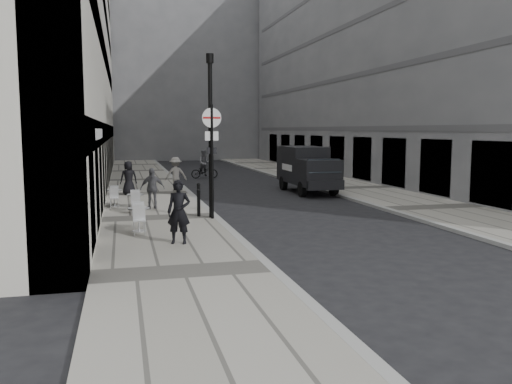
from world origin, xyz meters
TOP-DOWN VIEW (x-y plane):
  - ground at (0.00, 0.00)m, footprint 120.00×120.00m
  - sidewalk at (-2.00, 18.00)m, footprint 4.00×60.00m
  - far_sidewalk at (9.00, 18.00)m, footprint 4.00×60.00m
  - building_left at (-6.00, 24.50)m, footprint 4.00×45.00m
  - building_right at (14.00, 24.50)m, footprint 6.00×45.00m
  - building_far at (1.50, 56.00)m, footprint 24.00×16.00m
  - walking_man at (-1.78, 5.65)m, footprint 0.74×0.60m
  - sign_post at (-0.20, 9.62)m, footprint 0.68×0.14m
  - lamppost at (-0.20, 9.89)m, footprint 0.26×0.26m
  - bollard_near at (-0.35, 12.04)m, footprint 0.13×0.13m
  - bollard_far at (-0.60, 10.24)m, footprint 0.12×0.12m
  - panel_van at (6.00, 17.37)m, footprint 1.89×5.02m
  - cyclist at (2.09, 26.77)m, footprint 1.78×0.67m
  - pedestrian_a at (-2.11, 12.57)m, footprint 0.96×0.41m
  - pedestrian_b at (-0.62, 18.56)m, footprint 1.15×0.70m
  - pedestrian_c at (-2.97, 17.51)m, footprint 0.85×0.60m
  - cafe_table_near at (-2.80, 7.72)m, footprint 0.67×1.52m
  - cafe_table_mid at (-3.60, 13.56)m, footprint 0.63×1.42m
  - cafe_table_far at (-2.80, 11.73)m, footprint 0.63×1.43m

SIDE VIEW (x-z plane):
  - ground at x=0.00m, z-range 0.00..0.00m
  - sidewalk at x=-2.00m, z-range 0.00..0.12m
  - far_sidewalk at x=9.00m, z-range 0.00..0.12m
  - cafe_table_mid at x=-3.60m, z-range 0.13..0.94m
  - cafe_table_far at x=-2.80m, z-range 0.13..0.94m
  - cafe_table_near at x=-2.80m, z-range 0.13..0.99m
  - bollard_far at x=-0.60m, z-range 0.12..1.03m
  - bollard_near at x=-0.35m, z-range 0.12..1.09m
  - cyclist at x=2.09m, z-range -0.21..1.70m
  - pedestrian_a at x=-2.11m, z-range 0.12..1.74m
  - pedestrian_c at x=-2.97m, z-range 0.12..1.75m
  - pedestrian_b at x=-0.62m, z-range 0.12..1.85m
  - walking_man at x=-1.78m, z-range 0.12..1.88m
  - panel_van at x=6.00m, z-range 0.15..2.51m
  - sign_post at x=-0.20m, z-range 0.68..4.66m
  - lamppost at x=-0.20m, z-range 0.44..6.18m
  - building_left at x=-6.00m, z-range 0.00..18.00m
  - building_right at x=14.00m, z-range 0.00..20.00m
  - building_far at x=1.50m, z-range 0.00..22.00m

